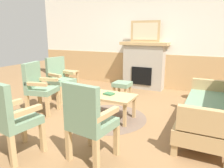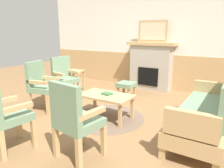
{
  "view_description": "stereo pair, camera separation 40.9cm",
  "coord_description": "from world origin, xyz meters",
  "px_view_note": "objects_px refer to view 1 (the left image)",
  "views": [
    {
      "loc": [
        1.75,
        -3.22,
        1.52
      ],
      "look_at": [
        0.0,
        0.35,
        0.55
      ],
      "focal_mm": 33.68,
      "sensor_mm": 36.0,
      "label": 1
    },
    {
      "loc": [
        2.11,
        -3.02,
        1.52
      ],
      "look_at": [
        0.0,
        0.35,
        0.55
      ],
      "focal_mm": 33.68,
      "sensor_mm": 36.0,
      "label": 2
    }
  ],
  "objects_px": {
    "framed_picture": "(145,31)",
    "couch": "(210,109)",
    "fireplace": "(144,65)",
    "side_table": "(67,76)",
    "coffee_table": "(108,98)",
    "armchair_near_fireplace": "(59,77)",
    "armchair_by_window_left": "(39,86)",
    "book_on_table": "(109,94)",
    "armchair_front_left": "(10,116)",
    "armchair_front_center": "(89,119)",
    "footstool": "(122,85)"
  },
  "relations": [
    {
      "from": "couch",
      "to": "armchair_by_window_left",
      "type": "distance_m",
      "value": 3.02
    },
    {
      "from": "armchair_by_window_left",
      "to": "armchair_front_center",
      "type": "bearing_deg",
      "value": -28.63
    },
    {
      "from": "armchair_near_fireplace",
      "to": "armchair_front_left",
      "type": "distance_m",
      "value": 2.34
    },
    {
      "from": "couch",
      "to": "armchair_front_left",
      "type": "height_order",
      "value": "same"
    },
    {
      "from": "fireplace",
      "to": "couch",
      "type": "bearing_deg",
      "value": -51.65
    },
    {
      "from": "coffee_table",
      "to": "footstool",
      "type": "xyz_separation_m",
      "value": [
        -0.3,
        1.34,
        -0.1
      ]
    },
    {
      "from": "fireplace",
      "to": "armchair_near_fireplace",
      "type": "relative_size",
      "value": 1.33
    },
    {
      "from": "fireplace",
      "to": "armchair_front_left",
      "type": "height_order",
      "value": "fireplace"
    },
    {
      "from": "armchair_near_fireplace",
      "to": "armchair_by_window_left",
      "type": "relative_size",
      "value": 1.0
    },
    {
      "from": "footstool",
      "to": "armchair_near_fireplace",
      "type": "height_order",
      "value": "armchair_near_fireplace"
    },
    {
      "from": "coffee_table",
      "to": "armchair_near_fireplace",
      "type": "height_order",
      "value": "armchair_near_fireplace"
    },
    {
      "from": "armchair_front_left",
      "to": "couch",
      "type": "bearing_deg",
      "value": 39.01
    },
    {
      "from": "framed_picture",
      "to": "armchair_front_center",
      "type": "relative_size",
      "value": 0.82
    },
    {
      "from": "armchair_by_window_left",
      "to": "coffee_table",
      "type": "bearing_deg",
      "value": 14.05
    },
    {
      "from": "armchair_by_window_left",
      "to": "armchair_front_center",
      "type": "xyz_separation_m",
      "value": [
        1.72,
        -0.94,
        0.0
      ]
    },
    {
      "from": "armchair_by_window_left",
      "to": "armchair_front_center",
      "type": "relative_size",
      "value": 1.0
    },
    {
      "from": "armchair_by_window_left",
      "to": "armchair_front_left",
      "type": "xyz_separation_m",
      "value": [
        0.82,
        -1.29,
        0.0
      ]
    },
    {
      "from": "framed_picture",
      "to": "armchair_front_center",
      "type": "bearing_deg",
      "value": -82.21
    },
    {
      "from": "book_on_table",
      "to": "footstool",
      "type": "bearing_deg",
      "value": 103.19
    },
    {
      "from": "armchair_near_fireplace",
      "to": "side_table",
      "type": "height_order",
      "value": "armchair_near_fireplace"
    },
    {
      "from": "armchair_front_left",
      "to": "armchair_by_window_left",
      "type": "bearing_deg",
      "value": 122.58
    },
    {
      "from": "book_on_table",
      "to": "armchair_front_center",
      "type": "xyz_separation_m",
      "value": [
        0.39,
        -1.29,
        0.08
      ]
    },
    {
      "from": "armchair_front_center",
      "to": "armchair_front_left",
      "type": "bearing_deg",
      "value": -158.7
    },
    {
      "from": "coffee_table",
      "to": "armchair_front_left",
      "type": "distance_m",
      "value": 1.7
    },
    {
      "from": "armchair_near_fireplace",
      "to": "side_table",
      "type": "relative_size",
      "value": 1.78
    },
    {
      "from": "side_table",
      "to": "framed_picture",
      "type": "bearing_deg",
      "value": 36.94
    },
    {
      "from": "book_on_table",
      "to": "armchair_near_fireplace",
      "type": "relative_size",
      "value": 0.18
    },
    {
      "from": "framed_picture",
      "to": "armchair_near_fireplace",
      "type": "distance_m",
      "value": 2.55
    },
    {
      "from": "coffee_table",
      "to": "book_on_table",
      "type": "distance_m",
      "value": 0.07
    },
    {
      "from": "book_on_table",
      "to": "armchair_front_center",
      "type": "relative_size",
      "value": 0.18
    },
    {
      "from": "coffee_table",
      "to": "armchair_by_window_left",
      "type": "bearing_deg",
      "value": -165.95
    },
    {
      "from": "fireplace",
      "to": "armchair_front_left",
      "type": "bearing_deg",
      "value": -95.76
    },
    {
      "from": "fireplace",
      "to": "side_table",
      "type": "xyz_separation_m",
      "value": [
        -1.66,
        -1.25,
        -0.22
      ]
    },
    {
      "from": "fireplace",
      "to": "coffee_table",
      "type": "bearing_deg",
      "value": -87.62
    },
    {
      "from": "book_on_table",
      "to": "armchair_near_fireplace",
      "type": "height_order",
      "value": "armchair_near_fireplace"
    },
    {
      "from": "framed_picture",
      "to": "coffee_table",
      "type": "bearing_deg",
      "value": -87.62
    },
    {
      "from": "framed_picture",
      "to": "book_on_table",
      "type": "height_order",
      "value": "framed_picture"
    },
    {
      "from": "armchair_near_fireplace",
      "to": "armchair_by_window_left",
      "type": "bearing_deg",
      "value": -77.31
    },
    {
      "from": "couch",
      "to": "framed_picture",
      "type": "bearing_deg",
      "value": 128.34
    },
    {
      "from": "armchair_by_window_left",
      "to": "armchair_front_left",
      "type": "height_order",
      "value": "same"
    },
    {
      "from": "couch",
      "to": "footstool",
      "type": "distance_m",
      "value": 2.31
    },
    {
      "from": "couch",
      "to": "fireplace",
      "type": "bearing_deg",
      "value": 128.35
    },
    {
      "from": "couch",
      "to": "armchair_front_center",
      "type": "relative_size",
      "value": 1.84
    },
    {
      "from": "framed_picture",
      "to": "couch",
      "type": "height_order",
      "value": "framed_picture"
    },
    {
      "from": "coffee_table",
      "to": "footstool",
      "type": "height_order",
      "value": "coffee_table"
    },
    {
      "from": "armchair_front_center",
      "to": "side_table",
      "type": "distance_m",
      "value": 3.21
    },
    {
      "from": "book_on_table",
      "to": "coffee_table",
      "type": "bearing_deg",
      "value": -108.18
    },
    {
      "from": "fireplace",
      "to": "side_table",
      "type": "relative_size",
      "value": 2.36
    },
    {
      "from": "armchair_front_left",
      "to": "armchair_front_center",
      "type": "xyz_separation_m",
      "value": [
        0.9,
        0.35,
        0.0
      ]
    },
    {
      "from": "footstool",
      "to": "couch",
      "type": "bearing_deg",
      "value": -31.55
    }
  ]
}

